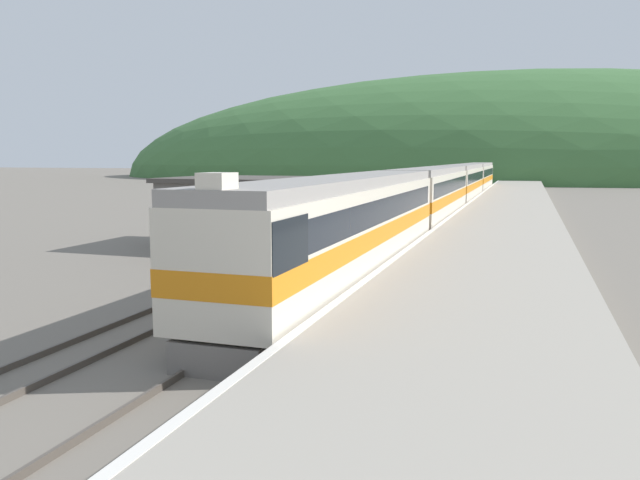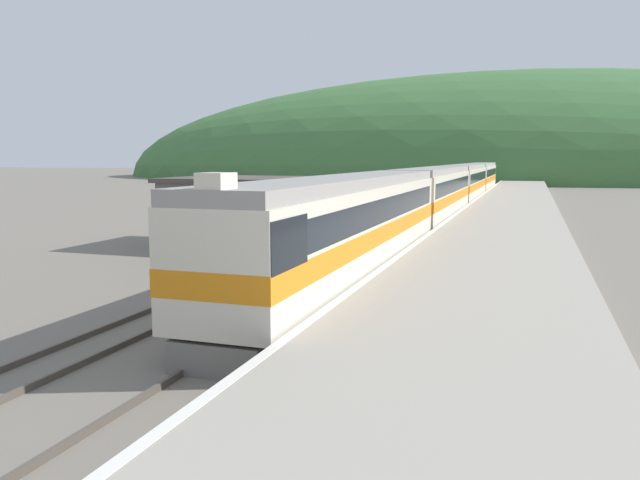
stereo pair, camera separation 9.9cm
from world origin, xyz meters
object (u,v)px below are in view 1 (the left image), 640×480
object	(u,v)px
express_train_lead_car	(346,227)
carriage_third	(462,183)
carriage_fourth	(477,177)
carriage_second	(432,195)

from	to	relation	value
express_train_lead_car	carriage_third	size ratio (longest dim) A/B	1.10
express_train_lead_car	carriage_third	xyz separation A→B (m)	(0.00, 42.59, -0.01)
carriage_fourth	carriage_third	bearing A→B (deg)	-90.00
carriage_second	carriage_third	distance (m)	20.67
carriage_third	carriage_fourth	bearing A→B (deg)	90.00
express_train_lead_car	carriage_fourth	xyz separation A→B (m)	(0.00, 63.26, -0.01)
carriage_second	carriage_third	bearing A→B (deg)	90.00
express_train_lead_car	carriage_fourth	bearing A→B (deg)	90.00
express_train_lead_car	carriage_fourth	distance (m)	63.26
carriage_second	carriage_fourth	distance (m)	41.35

